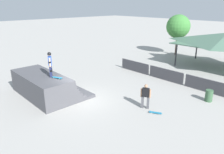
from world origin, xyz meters
name	(u,v)px	position (x,y,z in m)	size (l,w,h in m)	color
ground_plane	(79,100)	(0.00, 0.00, 0.00)	(160.00, 160.00, 0.00)	#A3A09B
quarter_pipe_ramp	(45,86)	(-2.42, -1.35, 0.77)	(5.68, 4.01, 1.71)	#4C4C51
skater_on_deck	(50,63)	(-1.55, -1.23, 2.73)	(0.74, 0.51, 1.77)	#1E2347
skateboard_on_deck	(58,78)	(-0.84, -1.13, 1.77)	(0.83, 0.49, 0.09)	silver
bystander_walking	(146,95)	(4.12, 2.49, 0.95)	(0.64, 0.44, 1.70)	#4C4C51
skateboard_on_ground	(155,113)	(5.03, 2.37, 0.06)	(0.80, 0.56, 0.09)	silver
barrier_fence	(166,75)	(1.82, 8.28, 0.53)	(10.98, 0.12, 1.05)	#3D3D42
tree_beside_pavilion	(178,27)	(-3.18, 18.11, 3.76)	(3.08, 3.08, 5.32)	brown
trash_bin	(209,96)	(6.53, 6.69, 0.42)	(0.52, 0.52, 0.85)	#385B3D
parked_car_silver	(208,45)	(-2.11, 25.57, 0.60)	(4.62, 1.99, 1.27)	#A8AAAF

